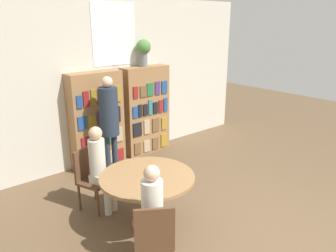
{
  "coord_description": "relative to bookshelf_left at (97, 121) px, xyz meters",
  "views": [
    {
      "loc": [
        -3.2,
        -1.61,
        2.59
      ],
      "look_at": [
        -0.13,
        2.03,
        1.05
      ],
      "focal_mm": 35.0,
      "sensor_mm": 36.0,
      "label": 1
    }
  ],
  "objects": [
    {
      "name": "flower_vase",
      "position": [
        1.08,
        0.0,
        1.2
      ],
      "size": [
        0.28,
        0.28,
        0.51
      ],
      "color": "slate",
      "rests_on": "bookshelf_right"
    },
    {
      "name": "ground_plane",
      "position": [
        0.55,
        -3.52,
        -0.87
      ],
      "size": [
        16.0,
        16.0,
        0.0
      ],
      "primitive_type": "plane",
      "color": "brown"
    },
    {
      "name": "bookshelf_right",
      "position": [
        1.1,
        0.0,
        0.0
      ],
      "size": [
        0.98,
        0.34,
        1.74
      ],
      "color": "olive",
      "rests_on": "ground_plane"
    },
    {
      "name": "bookshelf_left",
      "position": [
        0.0,
        0.0,
        0.0
      ],
      "size": [
        0.98,
        0.34,
        1.74
      ],
      "color": "olive",
      "rests_on": "ground_plane"
    },
    {
      "name": "seated_reader_left",
      "position": [
        -0.71,
        -1.39,
        -0.18
      ],
      "size": [
        0.33,
        0.38,
        1.24
      ],
      "rotation": [
        0.0,
        0.0,
        -2.77
      ],
      "color": "beige",
      "rests_on": "ground_plane"
    },
    {
      "name": "wall_back",
      "position": [
        0.55,
        0.19,
        0.64
      ],
      "size": [
        6.4,
        0.07,
        3.0
      ],
      "color": "beige",
      "rests_on": "ground_plane"
    },
    {
      "name": "chair_near_camera",
      "position": [
        -0.95,
        -2.89,
        -0.38
      ],
      "size": [
        0.55,
        0.55,
        0.89
      ],
      "rotation": [
        0.0,
        0.0,
        -0.57
      ],
      "color": "brown",
      "rests_on": "ground_plane"
    },
    {
      "name": "chair_left_side",
      "position": [
        -0.78,
        -1.21,
        -0.38
      ],
      "size": [
        0.52,
        0.52,
        0.89
      ],
      "rotation": [
        0.0,
        0.0,
        -2.77
      ],
      "color": "brown",
      "rests_on": "ground_plane"
    },
    {
      "name": "reading_table",
      "position": [
        -0.44,
        -2.1,
        -0.27
      ],
      "size": [
        1.21,
        1.21,
        0.72
      ],
      "color": "olive",
      "rests_on": "ground_plane"
    },
    {
      "name": "seated_reader_right",
      "position": [
        -0.85,
        -2.73,
        -0.19
      ],
      "size": [
        0.36,
        0.39,
        1.23
      ],
      "rotation": [
        0.0,
        0.0,
        -0.57
      ],
      "color": "silver",
      "rests_on": "ground_plane"
    },
    {
      "name": "librarian_standing",
      "position": [
        -0.03,
        -0.5,
        0.2
      ],
      "size": [
        0.32,
        0.59,
        1.74
      ],
      "color": "#232D3D",
      "rests_on": "ground_plane"
    }
  ]
}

